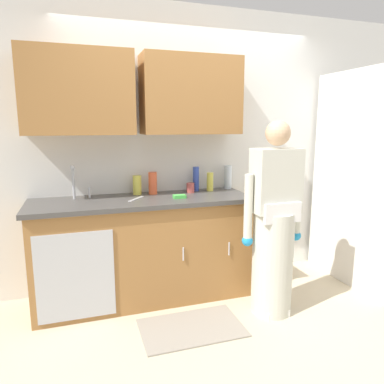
% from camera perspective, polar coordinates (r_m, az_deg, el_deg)
% --- Properties ---
extents(ground_plane, '(9.00, 9.00, 0.00)m').
position_cam_1_polar(ground_plane, '(3.07, 5.94, -20.43)').
color(ground_plane, beige).
extents(kitchen_wall_with_uppers, '(4.80, 0.44, 2.70)m').
position_cam_1_polar(kitchen_wall_with_uppers, '(3.52, -2.32, 8.90)').
color(kitchen_wall_with_uppers, silver).
rests_on(kitchen_wall_with_uppers, ground).
extents(closet_door_panel, '(0.04, 1.10, 2.10)m').
position_cam_1_polar(closet_door_panel, '(3.81, 24.04, 1.70)').
color(closet_door_panel, silver).
rests_on(closet_door_panel, ground).
extents(counter_cabinet, '(1.90, 0.62, 0.90)m').
position_cam_1_polar(counter_cabinet, '(3.34, -7.75, -9.29)').
color(counter_cabinet, '#9E6B38').
rests_on(counter_cabinet, ground).
extents(countertop, '(1.96, 0.66, 0.04)m').
position_cam_1_polar(countertop, '(3.21, -7.91, -1.36)').
color(countertop, '#474442').
rests_on(countertop, counter_cabinet).
extents(sink, '(0.50, 0.36, 0.35)m').
position_cam_1_polar(sink, '(3.17, -17.57, -1.81)').
color(sink, '#B7BABF').
rests_on(sink, counter_cabinet).
extents(person_at_sink, '(0.55, 0.34, 1.62)m').
position_cam_1_polar(person_at_sink, '(3.06, 12.91, -6.55)').
color(person_at_sink, white).
rests_on(person_at_sink, ground).
extents(floor_mat, '(0.80, 0.50, 0.01)m').
position_cam_1_polar(floor_mat, '(3.01, -0.08, -20.88)').
color(floor_mat, gray).
rests_on(floor_mat, ground).
extents(bottle_water_tall, '(0.08, 0.08, 0.24)m').
position_cam_1_polar(bottle_water_tall, '(3.67, 5.76, 2.39)').
color(bottle_water_tall, silver).
rests_on(bottle_water_tall, countertop).
extents(bottle_water_short, '(0.06, 0.06, 0.24)m').
position_cam_1_polar(bottle_water_short, '(3.52, 0.64, 2.12)').
color(bottle_water_short, '#334CB2').
rests_on(bottle_water_short, countertop).
extents(bottle_cleaner_spray, '(0.06, 0.06, 0.18)m').
position_cam_1_polar(bottle_cleaner_spray, '(3.52, 2.89, 1.65)').
color(bottle_cleaner_spray, '#D8D14C').
rests_on(bottle_cleaner_spray, countertop).
extents(bottle_dish_liquid, '(0.08, 0.08, 0.21)m').
position_cam_1_polar(bottle_dish_liquid, '(3.37, -6.30, 1.42)').
color(bottle_dish_liquid, '#E05933').
rests_on(bottle_dish_liquid, countertop).
extents(bottle_soap, '(0.08, 0.08, 0.18)m').
position_cam_1_polar(bottle_soap, '(3.38, -8.77, 1.11)').
color(bottle_soap, '#D8D14C').
rests_on(bottle_soap, countertop).
extents(cup_by_sink, '(0.08, 0.08, 0.09)m').
position_cam_1_polar(cup_by_sink, '(3.44, -0.26, 0.67)').
color(cup_by_sink, '#B24C47').
rests_on(cup_by_sink, countertop).
extents(knife_on_counter, '(0.17, 0.20, 0.01)m').
position_cam_1_polar(knife_on_counter, '(3.18, -8.90, -1.07)').
color(knife_on_counter, silver).
rests_on(knife_on_counter, countertop).
extents(sponge, '(0.11, 0.07, 0.03)m').
position_cam_1_polar(sponge, '(3.18, -2.01, -0.72)').
color(sponge, '#4CBF4C').
rests_on(sponge, countertop).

